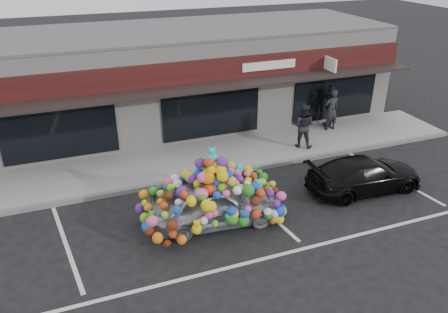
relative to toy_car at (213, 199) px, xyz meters
name	(u,v)px	position (x,y,z in m)	size (l,w,h in m)	color
ground	(177,226)	(-1.10, 0.17, -0.84)	(90.00, 90.00, 0.00)	black
shop_building	(126,81)	(-1.10, 8.62, 1.32)	(24.00, 7.20, 4.31)	beige
sidewalk	(150,167)	(-1.10, 4.17, -0.77)	(26.00, 3.00, 0.15)	#979791
kerb	(159,185)	(-1.10, 2.67, -0.77)	(26.00, 0.18, 0.16)	slate
parking_stripe_left	(66,245)	(-4.30, 0.37, -0.84)	(0.12, 4.40, 0.01)	silver
parking_stripe_mid	(258,205)	(1.70, 0.37, -0.84)	(0.12, 4.40, 0.01)	silver
parking_stripe_right	(393,177)	(7.10, 0.37, -0.84)	(0.12, 4.40, 0.01)	silver
lane_line	(270,257)	(0.90, -2.13, -0.84)	(14.00, 0.12, 0.01)	silver
toy_car	(213,199)	(0.00, 0.00, 0.00)	(2.91, 4.40, 2.49)	gray
black_sedan	(364,175)	(5.50, 0.03, -0.25)	(4.08, 1.66, 1.19)	black
pedestrian_a	(331,110)	(7.20, 4.79, 0.24)	(0.68, 0.45, 1.87)	#232328
pedestrian_b	(303,126)	(5.11, 3.63, 0.22)	(0.89, 0.69, 1.83)	black
pedestrian_c	(330,106)	(7.38, 5.17, 0.26)	(0.47, 1.12, 1.91)	black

